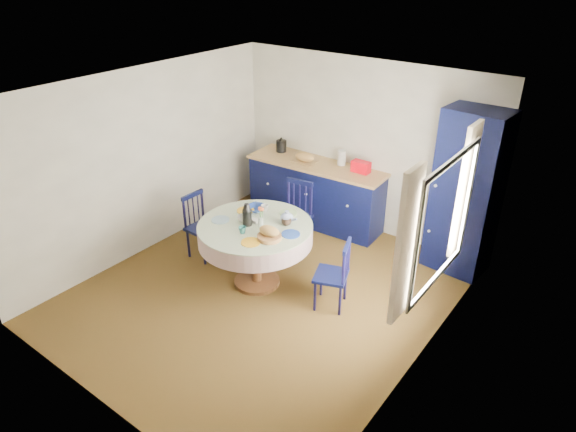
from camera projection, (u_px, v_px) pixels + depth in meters
name	position (u px, v px, depth m)	size (l,w,h in m)	color
floor	(264.00, 292.00, 6.35)	(4.50, 4.50, 0.00)	black
ceiling	(258.00, 91.00, 5.19)	(4.50, 4.50, 0.00)	white
wall_back	(361.00, 147.00, 7.37)	(4.00, 0.02, 2.50)	white
wall_left	(146.00, 162.00, 6.83)	(0.02, 4.50, 2.50)	white
wall_right	(429.00, 259.00, 4.71)	(0.02, 4.50, 2.50)	white
window	(441.00, 219.00, 4.82)	(0.10, 1.74, 1.45)	white
kitchen_counter	(317.00, 192.00, 7.80)	(2.18, 0.78, 1.20)	black
pantry_cabinet	(466.00, 193.00, 6.39)	(0.79, 0.60, 2.14)	black
dining_table	(256.00, 234.00, 6.19)	(1.39, 1.39, 1.12)	#593519
chair_left	(202.00, 225.00, 6.93)	(0.39, 0.41, 0.90)	black
chair_far	(295.00, 215.00, 7.12)	(0.49, 0.47, 0.97)	black
chair_right	(334.00, 274.00, 5.92)	(0.48, 0.49, 0.87)	black
mug_a	(242.00, 218.00, 6.19)	(0.11, 0.11, 0.09)	silver
mug_b	(242.00, 230.00, 5.94)	(0.09, 0.09, 0.08)	#317D76
mug_c	(286.00, 221.00, 6.11)	(0.12, 0.12, 0.09)	black
mug_d	(265.00, 208.00, 6.43)	(0.10, 0.10, 0.09)	silver
cobalt_bowl	(256.00, 208.00, 6.46)	(0.25, 0.25, 0.06)	navy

